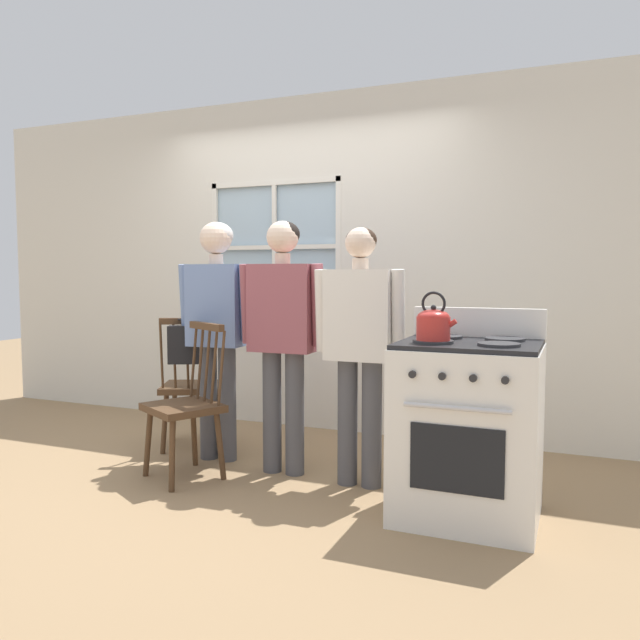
% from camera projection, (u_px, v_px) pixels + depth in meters
% --- Properties ---
extents(ground_plane, '(16.00, 16.00, 0.00)m').
position_uv_depth(ground_plane, '(221.00, 477.00, 3.91)').
color(ground_plane, '#937551').
extents(wall_back, '(6.40, 0.16, 2.70)m').
position_uv_depth(wall_back, '(312.00, 265.00, 5.09)').
color(wall_back, silver).
rests_on(wall_back, ground_plane).
extents(chair_by_window, '(0.55, 0.54, 0.96)m').
position_uv_depth(chair_by_window, '(192.00, 388.00, 4.53)').
color(chair_by_window, '#4C331E').
rests_on(chair_by_window, ground_plane).
extents(chair_near_wall, '(0.56, 0.55, 0.96)m').
position_uv_depth(chair_near_wall, '(186.00, 407.00, 3.88)').
color(chair_near_wall, '#4C331E').
rests_on(chair_near_wall, ground_plane).
extents(person_elderly_left, '(0.53, 0.24, 1.62)m').
position_uv_depth(person_elderly_left, '(217.00, 315.00, 4.21)').
color(person_elderly_left, '#4C4C51').
rests_on(person_elderly_left, ground_plane).
extents(person_teen_center, '(0.57, 0.23, 1.60)m').
position_uv_depth(person_teen_center, '(283.00, 321.00, 3.92)').
color(person_teen_center, '#4C4C51').
rests_on(person_teen_center, ground_plane).
extents(person_adult_right, '(0.55, 0.22, 1.54)m').
position_uv_depth(person_adult_right, '(360.00, 333.00, 3.69)').
color(person_adult_right, '#4C4C51').
rests_on(person_adult_right, ground_plane).
extents(stove, '(0.72, 0.68, 1.08)m').
position_uv_depth(stove, '(468.00, 428.00, 3.24)').
color(stove, white).
rests_on(stove, ground_plane).
extents(kettle, '(0.21, 0.17, 0.25)m').
position_uv_depth(kettle, '(433.00, 323.00, 3.14)').
color(kettle, red).
rests_on(kettle, stove).
extents(potted_plant, '(0.17, 0.17, 0.27)m').
position_uv_depth(potted_plant, '(276.00, 306.00, 5.14)').
color(potted_plant, beige).
rests_on(potted_plant, wall_back).
extents(handbag, '(0.24, 0.24, 0.31)m').
position_uv_depth(handbag, '(185.00, 344.00, 4.27)').
color(handbag, black).
rests_on(handbag, chair_by_window).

